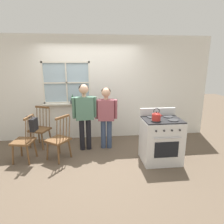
# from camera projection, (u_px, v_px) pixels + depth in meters

# --- Properties ---
(ground_plane) EXTENTS (16.00, 16.00, 0.00)m
(ground_plane) POSITION_uv_depth(u_px,v_px,m) (93.00, 161.00, 4.25)
(ground_plane) COLOR brown
(wall_back) EXTENTS (6.40, 0.16, 2.70)m
(wall_back) POSITION_uv_depth(u_px,v_px,m) (92.00, 89.00, 5.26)
(wall_back) COLOR silver
(wall_back) RESTS_ON ground_plane
(chair_by_window) EXTENTS (0.47, 0.48, 0.99)m
(chair_by_window) POSITION_uv_depth(u_px,v_px,m) (24.00, 141.00, 4.16)
(chair_by_window) COLOR brown
(chair_by_window) RESTS_ON ground_plane
(chair_near_wall) EXTENTS (0.55, 0.54, 0.99)m
(chair_near_wall) POSITION_uv_depth(u_px,v_px,m) (40.00, 129.00, 4.88)
(chair_near_wall) COLOR brown
(chair_near_wall) RESTS_ON ground_plane
(chair_center_cluster) EXTENTS (0.57, 0.58, 0.99)m
(chair_center_cluster) POSITION_uv_depth(u_px,v_px,m) (59.00, 140.00, 4.22)
(chair_center_cluster) COLOR brown
(chair_center_cluster) RESTS_ON ground_plane
(person_elderly_left) EXTENTS (0.56, 0.25, 1.56)m
(person_elderly_left) POSITION_uv_depth(u_px,v_px,m) (84.00, 110.00, 4.58)
(person_elderly_left) COLOR black
(person_elderly_left) RESTS_ON ground_plane
(person_teen_center) EXTENTS (0.53, 0.25, 1.47)m
(person_teen_center) POSITION_uv_depth(u_px,v_px,m) (106.00, 112.00, 4.68)
(person_teen_center) COLOR #384766
(person_teen_center) RESTS_ON ground_plane
(stove) EXTENTS (0.78, 0.68, 1.08)m
(stove) POSITION_uv_depth(u_px,v_px,m) (161.00, 140.00, 4.15)
(stove) COLOR silver
(stove) RESTS_ON ground_plane
(kettle) EXTENTS (0.21, 0.17, 0.25)m
(kettle) POSITION_uv_depth(u_px,v_px,m) (156.00, 116.00, 3.87)
(kettle) COLOR red
(kettle) RESTS_ON stove
(potted_plant) EXTENTS (0.12, 0.12, 0.26)m
(potted_plant) POSITION_uv_depth(u_px,v_px,m) (72.00, 100.00, 5.19)
(potted_plant) COLOR #42474C
(potted_plant) RESTS_ON wall_back
(handbag) EXTENTS (0.21, 0.23, 0.31)m
(handbag) POSITION_uv_depth(u_px,v_px,m) (34.00, 124.00, 4.05)
(handbag) COLOR black
(handbag) RESTS_ON chair_by_window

